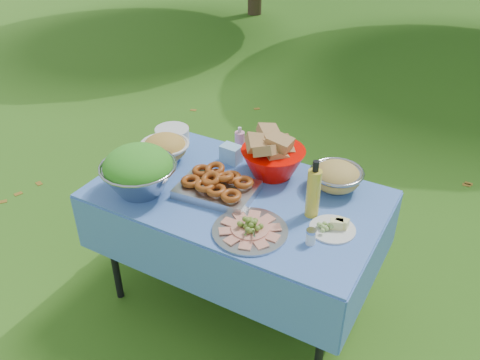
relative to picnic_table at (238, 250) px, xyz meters
name	(u,v)px	position (x,y,z in m)	size (l,w,h in m)	color
ground	(238,299)	(0.00, 0.00, -0.38)	(80.00, 80.00, 0.00)	#13390A
picnic_table	(238,250)	(0.00, 0.00, 0.00)	(1.46, 0.86, 0.76)	#7FB5F5
salad_bowl	(139,171)	(-0.44, -0.23, 0.51)	(0.38, 0.38, 0.25)	#9B9DA4
pasta_bowl_white	(165,148)	(-0.52, 0.09, 0.46)	(0.27, 0.27, 0.15)	silver
plate_stack	(172,134)	(-0.62, 0.30, 0.42)	(0.20, 0.20, 0.07)	silver
wipes_box	(231,154)	(-0.18, 0.25, 0.43)	(0.11, 0.08, 0.10)	#8DC5EF
sanitizer_bottle	(240,140)	(-0.19, 0.36, 0.46)	(0.06, 0.06, 0.16)	pink
bread_bowl	(273,156)	(0.07, 0.25, 0.49)	(0.34, 0.34, 0.23)	#EF0700
pasta_bowl_steel	(336,176)	(0.42, 0.29, 0.45)	(0.27, 0.27, 0.14)	#9B9DA4
fried_tray	(217,186)	(-0.09, -0.05, 0.43)	(0.39, 0.27, 0.09)	#ABABB0
charcuterie_platter	(250,225)	(0.20, -0.25, 0.42)	(0.35, 0.35, 0.08)	#9EA1A5
oil_bottle	(314,189)	(0.40, 0.01, 0.53)	(0.07, 0.07, 0.30)	gold
cheese_plate	(333,225)	(0.53, -0.05, 0.41)	(0.21, 0.21, 0.06)	silver
shaker	(311,237)	(0.48, -0.18, 0.42)	(0.05, 0.05, 0.07)	silver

